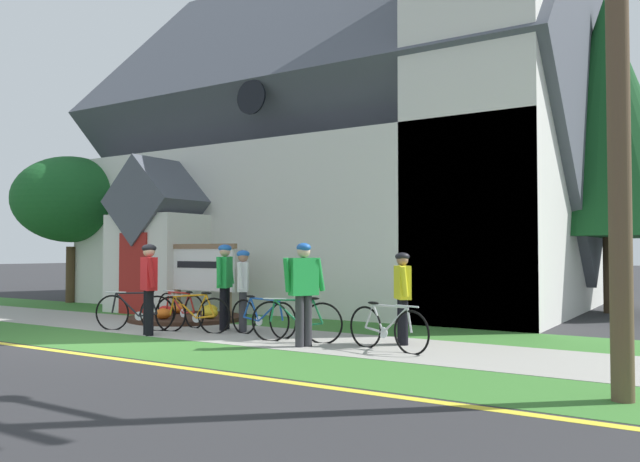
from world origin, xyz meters
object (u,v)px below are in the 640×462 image
bicycle_white (297,321)px  yard_deciduous_tree (71,200)px  cyclist_in_orange_jersey (225,279)px  bicycle_yellow (180,309)px  cyclist_in_white_jersey (149,281)px  bicycle_green (135,312)px  bicycle_red (262,317)px  utility_pole (606,13)px  bicycle_blue (387,328)px  bicycle_black (192,314)px  roadside_conifer (606,117)px  cyclist_in_red_jersey (304,285)px  cyclist_in_yellow_jersey (243,284)px  cyclist_in_green_jersey (403,291)px  church_sign (202,269)px

bicycle_white → yard_deciduous_tree: size_ratio=0.36×
cyclist_in_orange_jersey → bicycle_yellow: bearing=179.2°
cyclist_in_white_jersey → yard_deciduous_tree: size_ratio=0.38×
bicycle_white → bicycle_green: 3.75m
bicycle_red → utility_pole: utility_pole is taller
bicycle_blue → bicycle_black: bearing=180.0°
bicycle_black → roadside_conifer: roadside_conifer is taller
bicycle_blue → cyclist_in_red_jersey: size_ratio=0.94×
bicycle_blue → bicycle_green: (-5.52, -0.39, 0.01)m
bicycle_green → cyclist_in_red_jersey: 4.20m
bicycle_red → bicycle_blue: bearing=-6.9°
cyclist_in_white_jersey → utility_pole: bearing=-6.9°
bicycle_white → bicycle_yellow: (-3.50, 0.66, -0.01)m
cyclist_in_white_jersey → cyclist_in_yellow_jersey: bearing=49.4°
bicycle_blue → roadside_conifer: size_ratio=0.20×
bicycle_green → cyclist_in_white_jersey: (0.82, -0.38, 0.66)m
cyclist_in_green_jersey → bicycle_white: bearing=-157.5°
bicycle_blue → cyclist_in_white_jersey: bearing=-170.7°
cyclist_in_red_jersey → roadside_conifer: roadside_conifer is taller
cyclist_in_white_jersey → roadside_conifer: size_ratio=0.21×
cyclist_in_green_jersey → roadside_conifer: bearing=74.9°
bicycle_green → yard_deciduous_tree: 8.73m
bicycle_black → cyclist_in_red_jersey: 3.03m
bicycle_blue → cyclist_in_yellow_jersey: size_ratio=1.00×
bicycle_red → roadside_conifer: bearing=59.7°
bicycle_white → cyclist_in_yellow_jersey: (-1.73, 0.62, 0.57)m
church_sign → cyclist_in_orange_jersey: church_sign is taller
cyclist_in_yellow_jersey → cyclist_in_white_jersey: bearing=-130.6°
cyclist_in_white_jersey → cyclist_in_yellow_jersey: (1.19, 1.39, -0.09)m
cyclist_in_orange_jersey → bicycle_red: bearing=-14.0°
church_sign → bicycle_white: size_ratio=1.31×
bicycle_red → cyclist_in_green_jersey: (2.75, 0.37, 0.56)m
cyclist_in_red_jersey → yard_deciduous_tree: bearing=161.6°
church_sign → bicycle_red: (3.20, -1.78, -0.82)m
bicycle_white → roadside_conifer: 10.75m
bicycle_black → utility_pole: size_ratio=0.22×
cyclist_in_green_jersey → yard_deciduous_tree: bearing=168.1°
church_sign → roadside_conifer: 11.25m
bicycle_yellow → cyclist_in_white_jersey: cyclist_in_white_jersey is taller
cyclist_in_yellow_jersey → utility_pole: utility_pole is taller
cyclist_in_white_jersey → cyclist_in_orange_jersey: size_ratio=1.00×
utility_pole → cyclist_in_red_jersey: bearing=164.3°
utility_pole → bicycle_yellow: bearing=164.6°
utility_pole → cyclist_in_green_jersey: bearing=145.5°
bicycle_black → bicycle_yellow: bicycle_black is taller
bicycle_black → cyclist_in_white_jersey: (-0.40, -0.78, 0.67)m
cyclist_in_green_jersey → cyclist_in_orange_jersey: cyclist_in_orange_jersey is taller
cyclist_in_red_jersey → roadside_conifer: size_ratio=0.21×
church_sign → bicycle_blue: bearing=-19.4°
bicycle_yellow → bicycle_green: bicycle_green is taller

